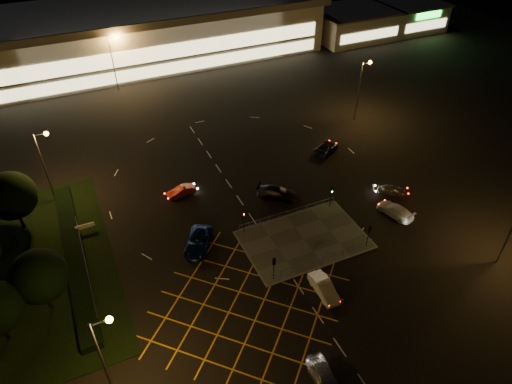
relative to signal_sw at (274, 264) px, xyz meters
name	(u,v)px	position (x,y,z in m)	size (l,w,h in m)	color
ground	(281,234)	(4.00, 5.99, -2.37)	(180.00, 180.00, 0.00)	black
pedestrian_island	(304,240)	(6.00, 3.99, -2.31)	(14.00, 9.00, 0.12)	#4C4944
grass_verge	(28,272)	(-24.00, 11.99, -2.33)	(18.00, 30.00, 0.08)	black
hedge	(75,256)	(-19.00, 11.99, -1.87)	(2.00, 26.00, 1.00)	black
supermarket	(149,31)	(4.00, 67.95, 2.95)	(72.00, 26.50, 10.50)	beige
retail_unit_a	(352,23)	(50.00, 59.97, 0.85)	(18.80, 14.80, 6.35)	beige
retail_unit_b	(407,15)	(66.00, 59.95, 0.85)	(14.80, 14.80, 6.35)	beige
streetlight_sw	(105,350)	(-17.56, -6.01, 4.20)	(1.78, 0.56, 10.03)	slate
streetlight_nw	(45,158)	(-19.56, 23.99, 4.20)	(1.78, 0.56, 10.03)	slate
streetlight_ne	(362,82)	(28.44, 25.99, 4.20)	(1.78, 0.56, 10.03)	slate
streetlight_far_left	(114,55)	(-5.56, 53.99, 4.20)	(1.78, 0.56, 10.03)	slate
streetlight_far_right	(303,23)	(34.44, 55.99, 4.20)	(1.78, 0.56, 10.03)	slate
signal_sw	(274,264)	(0.00, 0.00, 0.00)	(0.28, 0.30, 3.15)	black
signal_se	(369,232)	(12.00, 0.00, 0.00)	(0.28, 0.30, 3.15)	black
signal_nw	(244,218)	(0.00, 7.99, 0.00)	(0.28, 0.30, 3.15)	black
signal_ne	(331,192)	(12.00, 7.99, 0.00)	(0.28, 0.30, 3.15)	black
tree_c	(11,196)	(-24.00, 19.99, 2.59)	(5.76, 5.76, 7.84)	black
tree_e	(39,276)	(-22.00, 5.99, 2.28)	(5.40, 5.40, 7.35)	black
car_near_silver	(325,378)	(-1.19, -12.41, -1.57)	(1.87, 4.65, 1.58)	#BBBDC3
car_queue_white	(324,288)	(3.97, -3.77, -1.62)	(1.58, 4.53, 1.49)	white
car_left_blue	(198,242)	(-5.73, 8.06, -1.59)	(2.57, 5.58, 1.55)	#0D2050
car_far_dkgrey	(277,193)	(6.69, 12.52, -1.59)	(2.17, 5.33, 1.55)	black
car_right_silver	(392,190)	(20.90, 6.96, -1.75)	(1.46, 3.63, 1.24)	#A1A4A8
car_circ_red	(181,191)	(-4.62, 18.26, -1.74)	(1.32, 3.78, 1.25)	maroon
car_east_grey	(326,148)	(18.33, 19.36, -1.69)	(2.26, 4.90, 1.36)	black
car_approach_white	(395,210)	(18.62, 3.27, -1.66)	(1.98, 4.86, 1.41)	silver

